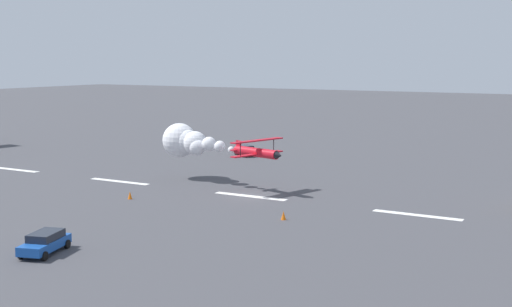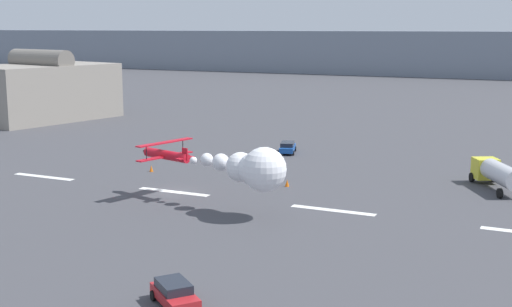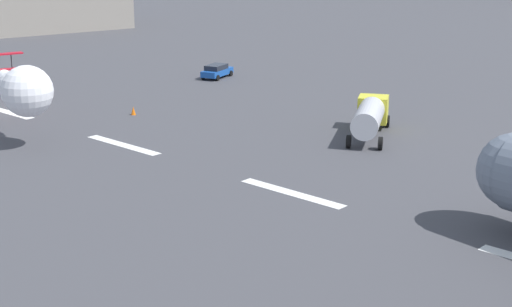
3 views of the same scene
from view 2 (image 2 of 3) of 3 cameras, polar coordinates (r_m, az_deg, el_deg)
ground_plane at (r=70.37m, az=-6.82°, el=-3.17°), size 440.00×440.00×0.00m
runway_stripe_3 at (r=80.39m, az=-17.16°, el=-1.85°), size 8.00×0.90×0.01m
runway_stripe_4 at (r=70.37m, az=-6.82°, el=-3.17°), size 8.00×0.90×0.01m
runway_stripe_5 at (r=63.36m, az=6.38°, el=-4.69°), size 8.00×0.90×0.01m
mountain_ridge_distant at (r=239.64m, az=16.35°, el=7.90°), size 396.00×16.00×14.97m
stunt_biplane_red at (r=60.38m, az=-0.63°, el=-1.18°), size 17.39×8.60×3.89m
fuel_tanker_truck at (r=74.68m, az=19.34°, el=-1.54°), size 6.36×8.63×2.90m
followme_car_yellow at (r=42.23m, az=-6.76°, el=-11.43°), size 4.36×4.00×1.52m
airport_staff_sedan at (r=91.00m, az=2.63°, el=0.53°), size 3.03×4.83×1.52m
hangar_building at (r=129.66m, az=-17.29°, el=5.00°), size 20.13×27.04×12.52m
traffic_cone_near at (r=80.37m, az=-8.67°, el=-1.23°), size 0.44×0.44×0.75m
traffic_cone_far at (r=72.18m, az=2.59°, el=-2.46°), size 0.44×0.44×0.75m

